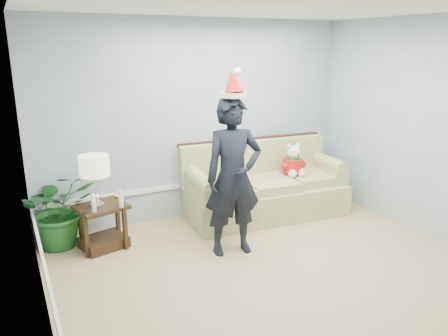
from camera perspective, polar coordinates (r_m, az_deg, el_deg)
The scene contains 10 objects.
room_shell at distance 3.93m, azimuth 11.63°, elevation 0.77°, with size 4.54×5.04×2.74m.
wainscot_trim at distance 4.71m, azimuth -9.75°, elevation -8.21°, with size 4.49×4.99×0.06m.
sofa at distance 6.24m, azimuth 5.17°, elevation -2.72°, with size 2.31×1.15×1.05m.
side_table at distance 5.45m, azimuth -15.52°, elevation -7.93°, with size 0.65×0.58×0.53m.
table_lamp at distance 5.17m, azimuth -16.58°, elevation 0.01°, with size 0.34×0.34×0.61m.
candle_pair at distance 5.14m, azimuth -14.97°, elevation -4.25°, with size 0.36×0.05×0.21m.
houseplant at distance 5.56m, azimuth -20.81°, elevation -5.02°, with size 0.84×0.73×0.94m, color #1B5A21.
man at distance 4.92m, azimuth 1.22°, elevation -1.24°, with size 0.66×0.43×1.81m, color black.
santa_hat at distance 4.73m, azimuth 1.20°, elevation 10.88°, with size 0.30×0.33×0.32m.
teddy_bear at distance 6.29m, azimuth 9.04°, elevation 0.58°, with size 0.31×0.34×0.47m.
Camera 1 is at (-2.40, -2.95, 2.35)m, focal length 35.00 mm.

